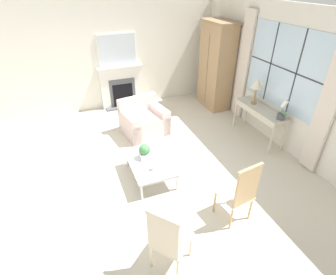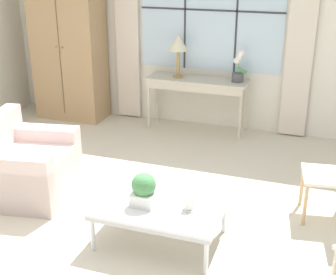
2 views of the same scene
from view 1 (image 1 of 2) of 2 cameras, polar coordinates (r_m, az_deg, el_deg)
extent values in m
plane|color=beige|center=(5.22, -5.28, -6.25)|extent=(14.00, 14.00, 0.00)
cube|color=silver|center=(5.98, 23.56, 11.68)|extent=(7.20, 0.06, 2.80)
cube|color=silver|center=(5.89, 23.77, 13.62)|extent=(1.97, 0.01, 1.61)
cube|color=#2D2D33|center=(6.13, 21.49, 14.76)|extent=(0.02, 0.02, 1.61)
cube|color=#2D2D33|center=(5.65, 26.13, 12.37)|extent=(0.02, 0.02, 1.61)
cube|color=#2D2D33|center=(5.89, 23.73, 13.62)|extent=(1.97, 0.02, 0.02)
cube|color=beige|center=(6.81, 16.07, 14.52)|extent=(0.35, 0.06, 2.57)
cube|color=beige|center=(5.23, 31.32, 5.73)|extent=(0.35, 0.06, 2.57)
cube|color=silver|center=(7.42, -8.41, 17.52)|extent=(0.06, 7.20, 2.80)
cube|color=#515156|center=(7.63, -9.54, 6.80)|extent=(0.34, 1.03, 0.04)
cube|color=silver|center=(7.49, -10.06, 10.78)|extent=(0.18, 1.14, 1.12)
cube|color=silver|center=(7.28, -10.44, 14.96)|extent=(0.24, 1.22, 0.04)
cube|color=black|center=(7.47, -9.74, 9.15)|extent=(0.02, 0.55, 0.62)
cube|color=#515156|center=(7.46, -9.80, 9.59)|extent=(0.01, 0.71, 0.78)
cube|color=silver|center=(7.27, -10.96, 18.29)|extent=(0.04, 1.02, 0.83)
cube|color=silver|center=(7.25, -10.92, 18.25)|extent=(0.01, 0.94, 0.75)
cube|color=tan|center=(7.36, 10.38, 14.83)|extent=(0.99, 0.52, 2.20)
cube|color=#977752|center=(7.12, 11.33, 23.53)|extent=(1.07, 0.58, 0.06)
cube|color=brown|center=(7.25, 8.50, 14.35)|extent=(0.01, 0.01, 1.85)
sphere|color=#997F4C|center=(7.27, 8.28, 14.79)|extent=(0.03, 0.03, 0.03)
sphere|color=#997F4C|center=(7.19, 8.68, 14.56)|extent=(0.03, 0.03, 0.03)
cube|color=beige|center=(6.09, 19.57, 5.88)|extent=(1.37, 0.41, 0.03)
cube|color=beige|center=(6.12, 19.46, 5.33)|extent=(1.32, 0.39, 0.10)
cylinder|color=beige|center=(6.60, 14.44, 5.21)|extent=(0.04, 0.04, 0.71)
cylinder|color=beige|center=(5.75, 21.57, -0.39)|extent=(0.04, 0.04, 0.71)
cylinder|color=beige|center=(6.79, 16.75, 5.62)|extent=(0.04, 0.04, 0.71)
cylinder|color=beige|center=(5.96, 23.95, 0.25)|extent=(0.04, 0.04, 0.71)
cylinder|color=#9E7F47|center=(6.27, 18.11, 7.17)|extent=(0.14, 0.14, 0.02)
cylinder|color=#9E7F47|center=(6.20, 18.39, 8.72)|extent=(0.05, 0.05, 0.35)
cone|color=beige|center=(6.10, 18.84, 11.13)|extent=(0.27, 0.27, 0.21)
cylinder|color=#4C4C51|center=(5.75, 23.39, 4.24)|extent=(0.16, 0.16, 0.11)
cylinder|color=#47844C|center=(5.66, 23.84, 6.07)|extent=(0.01, 0.01, 0.30)
cube|color=#47844C|center=(5.68, 23.92, 4.89)|extent=(0.15, 0.02, 0.09)
sphere|color=white|center=(5.68, 23.76, 6.34)|extent=(0.09, 0.09, 0.09)
sphere|color=white|center=(5.64, 24.06, 6.71)|extent=(0.09, 0.09, 0.09)
sphere|color=white|center=(5.60, 24.37, 7.08)|extent=(0.09, 0.09, 0.09)
cube|color=beige|center=(6.17, -5.14, 2.88)|extent=(0.98, 1.08, 0.46)
cube|color=beige|center=(6.25, -6.72, 7.38)|extent=(0.33, 0.97, 0.35)
cube|color=beige|center=(6.29, -2.12, 4.33)|extent=(0.84, 0.34, 0.60)
cube|color=beige|center=(6.00, -8.36, 2.52)|extent=(0.84, 0.34, 0.60)
cube|color=beige|center=(4.11, 14.20, -11.97)|extent=(0.50, 0.50, 0.03)
cube|color=tan|center=(3.81, 16.86, -10.28)|extent=(0.09, 0.41, 0.60)
cube|color=tan|center=(3.61, 17.64, -6.53)|extent=(0.10, 0.43, 0.05)
cylinder|color=tan|center=(4.26, 10.12, -13.64)|extent=(0.04, 0.04, 0.42)
cylinder|color=tan|center=(4.46, 14.00, -11.69)|extent=(0.04, 0.04, 0.42)
cylinder|color=tan|center=(4.08, 13.58, -16.80)|extent=(0.04, 0.04, 0.42)
cylinder|color=tan|center=(4.29, 17.47, -14.57)|extent=(0.04, 0.04, 0.42)
cube|color=beige|center=(3.49, 0.71, -21.37)|extent=(0.62, 0.62, 0.03)
cube|color=beige|center=(3.15, -1.09, -20.70)|extent=(0.33, 0.29, 0.57)
cube|color=beige|center=(2.91, -1.15, -17.10)|extent=(0.36, 0.31, 0.05)
cylinder|color=beige|center=(3.82, -0.57, -20.21)|extent=(0.04, 0.04, 0.41)
cylinder|color=beige|center=(3.73, 4.96, -22.36)|extent=(0.04, 0.04, 0.41)
cylinder|color=beige|center=(3.63, -3.77, -24.34)|extent=(0.04, 0.04, 0.41)
cylinder|color=beige|center=(3.53, 2.10, -26.84)|extent=(0.04, 0.04, 0.41)
cube|color=silver|center=(4.74, -3.90, -5.23)|extent=(1.08, 0.74, 0.03)
cube|color=#B1B3B8|center=(4.76, -3.88, -5.54)|extent=(1.06, 0.72, 0.04)
cylinder|color=silver|center=(5.17, -8.89, -4.54)|extent=(0.04, 0.04, 0.35)
cylinder|color=silver|center=(4.44, -5.76, -11.63)|extent=(0.04, 0.04, 0.35)
cylinder|color=silver|center=(5.30, -2.22, -3.08)|extent=(0.04, 0.04, 0.35)
cylinder|color=silver|center=(4.59, 1.97, -9.65)|extent=(0.04, 0.04, 0.35)
cube|color=white|center=(4.78, -5.03, -3.84)|extent=(0.20, 0.20, 0.12)
sphere|color=#47844C|center=(4.71, -5.10, -2.59)|extent=(0.21, 0.21, 0.21)
cylinder|color=silver|center=(4.53, -3.12, -6.95)|extent=(0.11, 0.11, 0.01)
cylinder|color=silver|center=(4.49, -3.14, -6.38)|extent=(0.08, 0.08, 0.10)
cylinder|color=black|center=(4.46, -3.16, -5.80)|extent=(0.00, 0.00, 0.01)
camera|label=2|loc=(3.36, -60.03, 1.06)|focal=50.00mm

